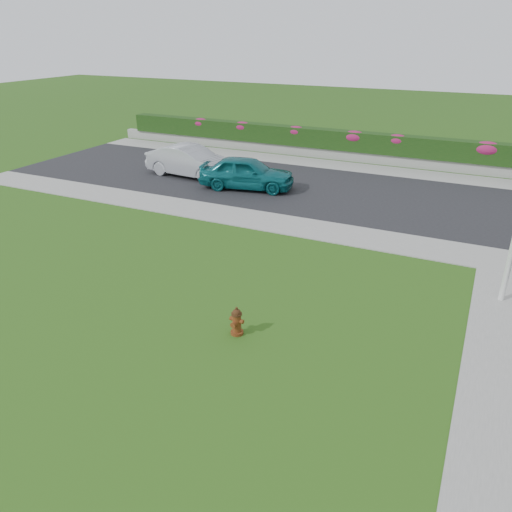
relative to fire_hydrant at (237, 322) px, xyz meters
The scene contains 16 objects.
ground 1.45m from the fire_hydrant, 118.48° to the right, with size 120.00×120.00×0.00m, color black.
street_far 13.97m from the fire_hydrant, 113.95° to the left, with size 26.00×8.00×0.04m, color black.
sidewalk_far 10.24m from the fire_hydrant, 130.66° to the left, with size 24.00×2.00×0.04m, color gray.
curb_corner 10.02m from the fire_hydrant, 50.81° to the left, with size 2.00×2.00×0.04m, color gray.
sidewalk_beyond 17.85m from the fire_hydrant, 95.37° to the left, with size 34.00×2.00×0.04m, color gray.
retaining_wall 19.34m from the fire_hydrant, 94.95° to the left, with size 34.00×0.40×0.60m, color gray.
hedge 19.45m from the fire_hydrant, 94.93° to the left, with size 32.00×0.90×1.10m, color black.
fire_hydrant is the anchor object (origin of this frame).
sedan_teal 12.72m from the fire_hydrant, 115.18° to the left, with size 1.83×4.56×1.55m, color #0C5D62.
sedan_silver 15.21m from the fire_hydrant, 126.57° to the left, with size 1.68×4.83×1.59m, color #B6B8BE.
flower_clump_a 23.07m from the fire_hydrant, 123.27° to the left, with size 1.21×0.78×0.61m, color #B01E5F.
flower_clump_b 21.53m from the fire_hydrant, 116.36° to the left, with size 1.23×0.79×0.62m, color #B01E5F.
flower_clump_c 20.17m from the fire_hydrant, 107.00° to the left, with size 1.21×0.78×0.61m, color #B01E5F.
flower_clump_d 19.43m from the fire_hydrant, 96.71° to the left, with size 1.36×0.88×0.68m, color #B01E5F.
flower_clump_e 19.30m from the fire_hydrant, 89.42° to the left, with size 1.24×0.79×0.62m, color #B01E5F.
flower_clump_f 19.89m from the fire_hydrant, 75.88° to the left, with size 1.49×0.96×0.75m, color #B01E5F.
Camera 1 is at (5.76, -8.34, 7.16)m, focal length 35.00 mm.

